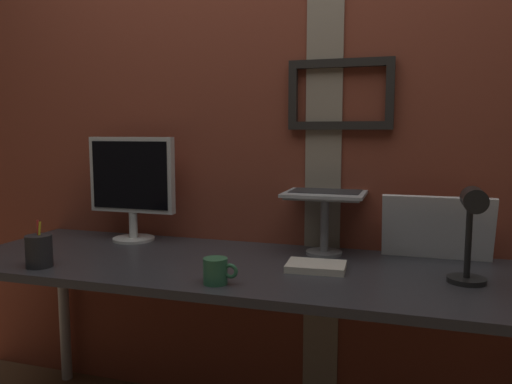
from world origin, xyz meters
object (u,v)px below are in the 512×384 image
whiteboard_panel (437,228)px  coffee_mug (216,271)px  desk_lamp (471,226)px  monitor (132,181)px  laptop (328,180)px  pen_cup (39,251)px

whiteboard_panel → coffee_mug: bearing=-142.4°
desk_lamp → coffee_mug: 0.79m
desk_lamp → coffee_mug: bearing=-165.4°
whiteboard_panel → desk_lamp: 0.34m
whiteboard_panel → coffee_mug: (-0.67, -0.51, -0.08)m
monitor → laptop: bearing=4.9°
monitor → whiteboard_panel: 1.26m
whiteboard_panel → coffee_mug: size_ratio=3.49×
laptop → desk_lamp: bearing=-35.9°
monitor → coffee_mug: monitor is taller
laptop → desk_lamp: laptop is taller
whiteboard_panel → coffee_mug: 0.85m
whiteboard_panel → pen_cup: 1.43m
monitor → whiteboard_panel: bearing=1.6°
whiteboard_panel → desk_lamp: desk_lamp is taller
monitor → pen_cup: monitor is taller
desk_lamp → pen_cup: (-1.42, -0.20, -0.13)m
desk_lamp → monitor: bearing=168.0°
desk_lamp → coffee_mug: size_ratio=2.76×
whiteboard_panel → pen_cup: size_ratio=2.38×
whiteboard_panel → desk_lamp: (0.08, -0.32, 0.07)m
desk_lamp → pen_cup: desk_lamp is taller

